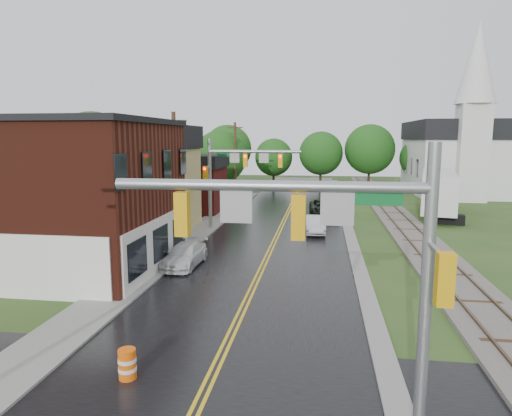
% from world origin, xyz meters
% --- Properties ---
extents(main_road, '(10.00, 90.00, 0.02)m').
position_xyz_m(main_road, '(0.00, 30.00, 0.00)').
color(main_road, black).
rests_on(main_road, ground).
extents(curb_right, '(0.80, 70.00, 0.12)m').
position_xyz_m(curb_right, '(5.40, 35.00, 0.00)').
color(curb_right, gray).
rests_on(curb_right, ground).
extents(sidewalk_left, '(2.40, 50.00, 0.12)m').
position_xyz_m(sidewalk_left, '(-6.20, 25.00, 0.00)').
color(sidewalk_left, gray).
rests_on(sidewalk_left, ground).
extents(brick_building, '(14.30, 10.30, 8.30)m').
position_xyz_m(brick_building, '(-12.48, 15.00, 4.15)').
color(brick_building, '#49190F').
rests_on(brick_building, ground).
extents(yellow_house, '(8.00, 7.00, 6.40)m').
position_xyz_m(yellow_house, '(-11.00, 26.00, 3.20)').
color(yellow_house, tan).
rests_on(yellow_house, ground).
extents(darkred_building, '(7.00, 6.00, 4.40)m').
position_xyz_m(darkred_building, '(-10.00, 35.00, 2.20)').
color(darkred_building, '#3F0F0C').
rests_on(darkred_building, ground).
extents(church, '(10.40, 18.40, 20.00)m').
position_xyz_m(church, '(20.00, 53.74, 5.83)').
color(church, silver).
rests_on(church, ground).
extents(railroad, '(3.20, 80.00, 0.30)m').
position_xyz_m(railroad, '(10.00, 35.00, 0.11)').
color(railroad, '#59544C').
rests_on(railroad, ground).
extents(traffic_signal_near, '(7.34, 0.30, 7.20)m').
position_xyz_m(traffic_signal_near, '(3.47, 2.00, 4.97)').
color(traffic_signal_near, gray).
rests_on(traffic_signal_near, ground).
extents(traffic_signal_far, '(7.34, 0.43, 7.20)m').
position_xyz_m(traffic_signal_far, '(-3.47, 27.00, 4.97)').
color(traffic_signal_far, gray).
rests_on(traffic_signal_far, ground).
extents(utility_pole_b, '(1.80, 0.28, 9.00)m').
position_xyz_m(utility_pole_b, '(-6.80, 22.00, 4.72)').
color(utility_pole_b, '#382616').
rests_on(utility_pole_b, ground).
extents(utility_pole_c, '(1.80, 0.28, 9.00)m').
position_xyz_m(utility_pole_c, '(-6.80, 44.00, 4.72)').
color(utility_pole_c, '#382616').
rests_on(utility_pole_c, ground).
extents(tree_left_a, '(6.80, 6.80, 8.67)m').
position_xyz_m(tree_left_a, '(-19.85, 21.90, 5.11)').
color(tree_left_a, black).
rests_on(tree_left_a, ground).
extents(tree_left_b, '(7.60, 7.60, 9.69)m').
position_xyz_m(tree_left_b, '(-17.85, 31.90, 5.72)').
color(tree_left_b, black).
rests_on(tree_left_b, ground).
extents(tree_left_c, '(6.00, 6.00, 7.65)m').
position_xyz_m(tree_left_c, '(-13.85, 39.90, 4.51)').
color(tree_left_c, black).
rests_on(tree_left_c, ground).
extents(tree_left_e, '(6.40, 6.40, 8.16)m').
position_xyz_m(tree_left_e, '(-8.85, 45.90, 4.81)').
color(tree_left_e, black).
rests_on(tree_left_e, ground).
extents(suv_dark, '(3.00, 5.63, 1.51)m').
position_xyz_m(suv_dark, '(3.50, 34.54, 0.75)').
color(suv_dark, black).
rests_on(suv_dark, ground).
extents(sedan_silver, '(1.71, 4.16, 1.34)m').
position_xyz_m(sedan_silver, '(2.78, 26.31, 0.67)').
color(sedan_silver, '#B0B1B5').
rests_on(sedan_silver, ground).
extents(pickup_white, '(1.95, 4.41, 1.26)m').
position_xyz_m(pickup_white, '(-4.42, 16.18, 0.63)').
color(pickup_white, silver).
rests_on(pickup_white, ground).
extents(semi_trailer, '(5.55, 13.37, 4.07)m').
position_xyz_m(semi_trailer, '(14.15, 36.60, 2.40)').
color(semi_trailer, black).
rests_on(semi_trailer, ground).
extents(construction_barrel, '(0.54, 0.54, 0.96)m').
position_xyz_m(construction_barrel, '(-2.50, 4.00, 0.48)').
color(construction_barrel, '#E8580A').
rests_on(construction_barrel, ground).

